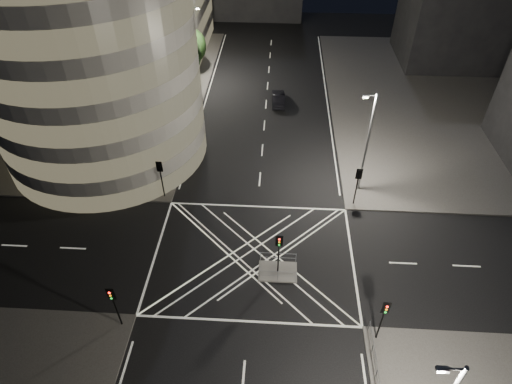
# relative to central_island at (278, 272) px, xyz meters

# --- Properties ---
(ground) EXTENTS (120.00, 120.00, 0.00)m
(ground) POSITION_rel_central_island_xyz_m (-2.00, 1.50, -0.07)
(ground) COLOR black
(ground) RESTS_ON ground
(sidewalk_far_left) EXTENTS (42.00, 42.00, 0.15)m
(sidewalk_far_left) POSITION_rel_central_island_xyz_m (-31.00, 28.50, 0.00)
(sidewalk_far_left) COLOR #474543
(sidewalk_far_left) RESTS_ON ground
(sidewalk_far_right) EXTENTS (42.00, 42.00, 0.15)m
(sidewalk_far_right) POSITION_rel_central_island_xyz_m (27.00, 28.50, 0.00)
(sidewalk_far_right) COLOR #474543
(sidewalk_far_right) RESTS_ON ground
(central_island) EXTENTS (3.00, 2.00, 0.15)m
(central_island) POSITION_rel_central_island_xyz_m (0.00, 0.00, 0.00)
(central_island) COLOR slate
(central_island) RESTS_ON ground
(office_tower_curved) EXTENTS (30.00, 29.00, 27.20)m
(office_tower_curved) POSITION_rel_central_island_xyz_m (-22.74, 20.24, 12.58)
(office_tower_curved) COLOR #9B9993
(office_tower_curved) RESTS_ON sidewalk_far_left
(building_right_far) EXTENTS (14.00, 12.00, 15.00)m
(building_right_far) POSITION_rel_central_island_xyz_m (24.00, 41.50, 7.58)
(building_right_far) COLOR black
(building_right_far) RESTS_ON sidewalk_far_right
(tree_a) EXTENTS (5.00, 5.00, 7.97)m
(tree_a) POSITION_rel_central_island_xyz_m (-12.50, 10.50, 5.16)
(tree_a) COLOR black
(tree_a) RESTS_ON sidewalk_far_left
(tree_b) EXTENTS (4.27, 4.27, 7.22)m
(tree_b) POSITION_rel_central_island_xyz_m (-12.50, 16.50, 4.83)
(tree_b) COLOR black
(tree_b) RESTS_ON sidewalk_far_left
(tree_c) EXTENTS (3.84, 3.84, 6.50)m
(tree_c) POSITION_rel_central_island_xyz_m (-12.50, 22.50, 4.35)
(tree_c) COLOR black
(tree_c) RESTS_ON sidewalk_far_left
(tree_d) EXTENTS (4.77, 4.77, 7.90)m
(tree_d) POSITION_rel_central_island_xyz_m (-12.50, 28.50, 5.22)
(tree_d) COLOR black
(tree_d) RESTS_ON sidewalk_far_left
(tree_e) EXTENTS (4.03, 4.03, 6.19)m
(tree_e) POSITION_rel_central_island_xyz_m (-12.50, 34.50, 3.94)
(tree_e) COLOR black
(tree_e) RESTS_ON sidewalk_far_left
(traffic_signal_fl) EXTENTS (0.55, 0.22, 4.00)m
(traffic_signal_fl) POSITION_rel_central_island_xyz_m (-10.80, 8.30, 2.84)
(traffic_signal_fl) COLOR black
(traffic_signal_fl) RESTS_ON sidewalk_far_left
(traffic_signal_nl) EXTENTS (0.55, 0.22, 4.00)m
(traffic_signal_nl) POSITION_rel_central_island_xyz_m (-10.80, -5.30, 2.84)
(traffic_signal_nl) COLOR black
(traffic_signal_nl) RESTS_ON sidewalk_near_left
(traffic_signal_fr) EXTENTS (0.55, 0.22, 4.00)m
(traffic_signal_fr) POSITION_rel_central_island_xyz_m (6.80, 8.30, 2.84)
(traffic_signal_fr) COLOR black
(traffic_signal_fr) RESTS_ON sidewalk_far_right
(traffic_signal_nr) EXTENTS (0.55, 0.22, 4.00)m
(traffic_signal_nr) POSITION_rel_central_island_xyz_m (6.80, -5.30, 2.84)
(traffic_signal_nr) COLOR black
(traffic_signal_nr) RESTS_ON sidewalk_near_right
(traffic_signal_island) EXTENTS (0.55, 0.22, 4.00)m
(traffic_signal_island) POSITION_rel_central_island_xyz_m (0.00, 0.00, 2.84)
(traffic_signal_island) COLOR black
(traffic_signal_island) RESTS_ON central_island
(street_lamp_left_near) EXTENTS (1.25, 0.25, 10.00)m
(street_lamp_left_near) POSITION_rel_central_island_xyz_m (-11.44, 13.50, 5.47)
(street_lamp_left_near) COLOR slate
(street_lamp_left_near) RESTS_ON sidewalk_far_left
(street_lamp_left_far) EXTENTS (1.25, 0.25, 10.00)m
(street_lamp_left_far) POSITION_rel_central_island_xyz_m (-11.44, 31.50, 5.47)
(street_lamp_left_far) COLOR slate
(street_lamp_left_far) RESTS_ON sidewalk_far_left
(street_lamp_right_far) EXTENTS (1.25, 0.25, 10.00)m
(street_lamp_right_far) POSITION_rel_central_island_xyz_m (7.44, 10.50, 5.47)
(street_lamp_right_far) COLOR slate
(street_lamp_right_far) RESTS_ON sidewalk_far_right
(railing_island_south) EXTENTS (2.80, 0.06, 1.10)m
(railing_island_south) POSITION_rel_central_island_xyz_m (0.00, -0.90, 0.62)
(railing_island_south) COLOR slate
(railing_island_south) RESTS_ON central_island
(railing_island_north) EXTENTS (2.80, 0.06, 1.10)m
(railing_island_north) POSITION_rel_central_island_xyz_m (0.00, 0.90, 0.62)
(railing_island_north) COLOR slate
(railing_island_north) RESTS_ON central_island
(sedan) EXTENTS (1.76, 4.46, 1.45)m
(sedan) POSITION_rel_central_island_xyz_m (-0.50, 26.70, 0.65)
(sedan) COLOR black
(sedan) RESTS_ON ground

